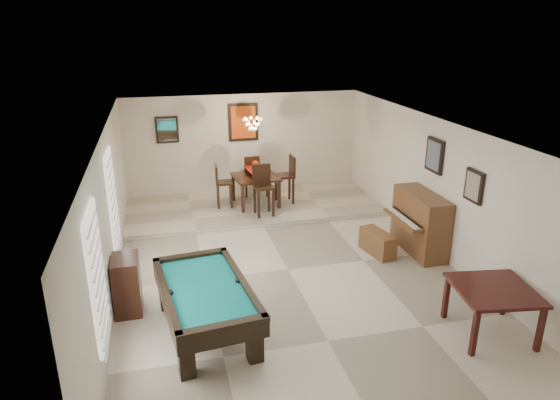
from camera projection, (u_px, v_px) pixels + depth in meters
name	position (u px, v px, depth m)	size (l,w,h in m)	color
ground_plane	(288.00, 270.00, 9.18)	(6.00, 9.00, 0.02)	beige
wall_back	(244.00, 145.00, 12.85)	(6.00, 0.04, 2.60)	silver
wall_front	(412.00, 365.00, 4.62)	(6.00, 0.04, 2.60)	silver
wall_left	(109.00, 219.00, 8.06)	(0.04, 9.00, 2.60)	silver
wall_right	(442.00, 190.00, 9.41)	(0.04, 9.00, 2.60)	silver
ceiling	(289.00, 130.00, 8.30)	(6.00, 9.00, 0.04)	white
dining_step	(254.00, 206.00, 12.12)	(6.00, 2.50, 0.12)	beige
window_left_front	(97.00, 276.00, 6.02)	(0.06, 1.00, 1.70)	white
window_left_rear	(113.00, 200.00, 8.58)	(0.06, 1.00, 1.70)	white
pool_table	(206.00, 310.00, 7.22)	(1.19, 2.19, 0.73)	black
square_table	(491.00, 311.00, 7.18)	(1.08, 1.08, 0.74)	black
upright_piano	(414.00, 223.00, 9.71)	(0.80, 1.43, 1.19)	brown
piano_bench	(378.00, 243.00, 9.73)	(0.32, 0.83, 0.46)	brown
apothecary_chest	(127.00, 285.00, 7.73)	(0.40, 0.61, 0.91)	black
dining_table	(256.00, 188.00, 11.96)	(1.02, 1.02, 0.84)	black
flower_vase	(255.00, 166.00, 11.77)	(0.15, 0.15, 0.26)	red
dining_chair_south	(264.00, 191.00, 11.25)	(0.43, 0.43, 1.15)	black
dining_chair_north	(250.00, 175.00, 12.57)	(0.39, 0.39, 1.06)	black
dining_chair_west	(224.00, 186.00, 11.80)	(0.38, 0.38, 1.03)	black
dining_chair_east	(284.00, 179.00, 12.05)	(0.43, 0.43, 1.16)	black
chandelier	(253.00, 119.00, 11.35)	(0.44, 0.44, 0.60)	#FFE5B2
back_painting	(243.00, 122.00, 12.61)	(0.75, 0.06, 0.95)	#D84C14
back_mirror	(167.00, 130.00, 12.21)	(0.55, 0.06, 0.65)	white
right_picture_upper	(435.00, 155.00, 9.48)	(0.06, 0.55, 0.65)	slate
right_picture_lower	(474.00, 186.00, 8.36)	(0.06, 0.45, 0.55)	gray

